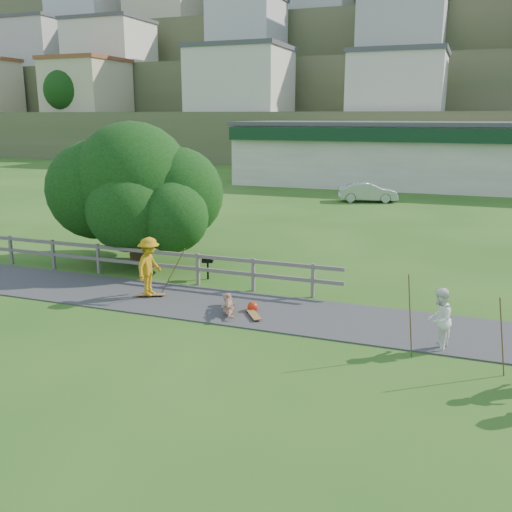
% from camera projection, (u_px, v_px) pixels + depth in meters
% --- Properties ---
extents(ground, '(260.00, 260.00, 0.00)m').
position_uv_depth(ground, '(211.00, 324.00, 15.68)').
color(ground, '#235317').
rests_on(ground, ground).
extents(path, '(34.00, 3.00, 0.04)m').
position_uv_depth(path, '(232.00, 307.00, 17.04)').
color(path, '#38373A').
rests_on(path, ground).
extents(fence, '(15.05, 0.10, 1.10)m').
position_uv_depth(fence, '(131.00, 257.00, 20.08)').
color(fence, '#5F5B54').
rests_on(fence, ground).
extents(strip_mall, '(32.50, 10.75, 5.10)m').
position_uv_depth(strip_mall, '(440.00, 154.00, 45.48)').
color(strip_mall, beige).
rests_on(strip_mall, ground).
extents(hillside, '(220.00, 67.00, 47.50)m').
position_uv_depth(hillside, '(439.00, 61.00, 95.26)').
color(hillside, '#4D5C36').
rests_on(hillside, ground).
extents(skater_rider, '(0.70, 1.20, 1.84)m').
position_uv_depth(skater_rider, '(149.00, 269.00, 17.77)').
color(skater_rider, '#BB8511').
rests_on(skater_rider, ground).
extents(skater_fallen, '(1.53, 0.97, 0.55)m').
position_uv_depth(skater_fallen, '(229.00, 304.00, 16.49)').
color(skater_fallen, '#A9705D').
rests_on(skater_fallen, ground).
extents(spectator_a, '(0.74, 0.87, 1.57)m').
position_uv_depth(spectator_a, '(439.00, 320.00, 13.79)').
color(spectator_a, white).
rests_on(spectator_a, ground).
extents(car_silver, '(4.08, 2.32, 1.27)m').
position_uv_depth(car_silver, '(368.00, 192.00, 37.83)').
color(car_silver, '#B1B5B9').
rests_on(car_silver, ground).
extents(tree, '(7.24, 7.24, 3.99)m').
position_uv_depth(tree, '(135.00, 211.00, 21.96)').
color(tree, black).
rests_on(tree, ground).
extents(bbq, '(0.44, 0.38, 0.82)m').
position_uv_depth(bbq, '(208.00, 268.00, 19.91)').
color(bbq, black).
rests_on(bbq, ground).
extents(longboard_rider, '(0.92, 0.57, 0.10)m').
position_uv_depth(longboard_rider, '(151.00, 296.00, 17.98)').
color(longboard_rider, olive).
rests_on(longboard_rider, ground).
extents(longboard_fallen, '(0.75, 0.91, 0.11)m').
position_uv_depth(longboard_fallen, '(254.00, 316.00, 16.19)').
color(longboard_fallen, olive).
rests_on(longboard_fallen, ground).
extents(helmet, '(0.32, 0.32, 0.32)m').
position_uv_depth(helmet, '(253.00, 307.00, 16.64)').
color(helmet, red).
rests_on(helmet, ground).
extents(pole_rider, '(0.03, 0.03, 1.84)m').
position_uv_depth(pole_rider, '(173.00, 268.00, 17.93)').
color(pole_rider, brown).
rests_on(pole_rider, ground).
extents(pole_spec_left, '(0.03, 0.03, 2.03)m').
position_uv_depth(pole_spec_left, '(410.00, 316.00, 13.39)').
color(pole_spec_left, brown).
rests_on(pole_spec_left, ground).
extents(pole_spec_right, '(0.03, 0.03, 1.80)m').
position_uv_depth(pole_spec_right, '(502.00, 337.00, 12.41)').
color(pole_spec_right, brown).
rests_on(pole_spec_right, ground).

